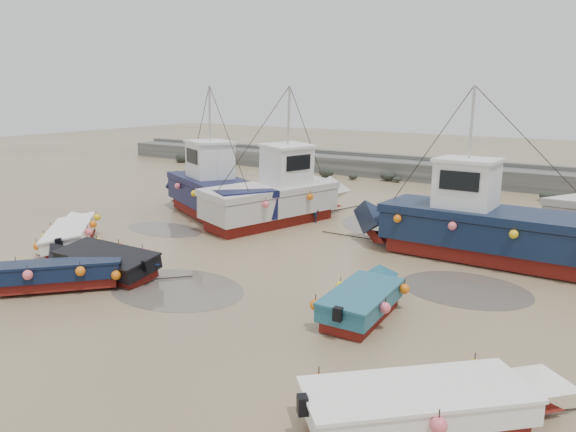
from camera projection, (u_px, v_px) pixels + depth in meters
name	position (u px, v px, depth m)	size (l,w,h in m)	color
ground	(276.00, 279.00, 18.47)	(120.00, 120.00, 0.00)	#9E8860
seawall	(471.00, 175.00, 36.15)	(60.00, 4.92, 1.50)	slate
puddle_a	(177.00, 289.00, 17.58)	(4.60, 4.60, 0.01)	#595148
puddle_b	(465.00, 289.00, 17.54)	(4.06, 4.06, 0.01)	#595148
puddle_c	(164.00, 229.00, 24.91)	(3.98, 3.98, 0.01)	#595148
puddle_d	(416.00, 225.00, 25.63)	(6.83, 6.83, 0.01)	#595148
dinghy_0	(74.00, 231.00, 22.56)	(5.12, 5.09, 1.43)	maroon
dinghy_1	(72.00, 270.00, 17.65)	(4.72, 5.00, 1.43)	maroon
dinghy_2	(366.00, 295.00, 15.49)	(1.96, 5.32, 1.43)	maroon
dinghy_3	(436.00, 401.00, 10.32)	(5.24, 5.07, 1.43)	maroon
dinghy_4	(101.00, 258.00, 18.95)	(6.10, 2.01, 1.43)	maroon
cabin_boat_0	(212.00, 189.00, 27.26)	(10.04, 6.22, 6.22)	maroon
cabin_boat_1	(280.00, 194.00, 25.87)	(4.28, 9.62, 6.22)	maroon
cabin_boat_2	(475.00, 223.00, 20.60)	(11.02, 3.35, 6.22)	maroon
person	(313.00, 222.00, 26.29)	(0.59, 0.39, 1.62)	#1B253D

